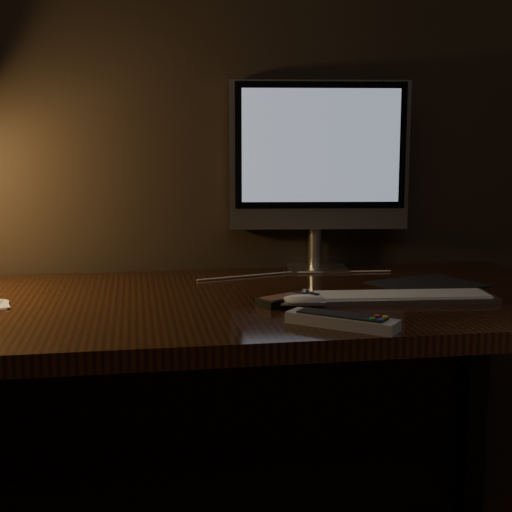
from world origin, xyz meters
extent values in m
cube|color=black|center=(0.00, 2.26, 1.35)|extent=(4.00, 0.02, 2.70)
cube|color=#33190B|center=(0.00, 1.85, 0.73)|extent=(1.60, 0.75, 0.04)
cube|color=black|center=(0.75, 2.18, 0.35)|extent=(0.06, 0.06, 0.71)
cube|color=black|center=(0.00, 2.20, 0.45)|extent=(1.48, 0.02, 0.51)
cube|color=silver|center=(0.28, 2.19, 0.75)|extent=(0.17, 0.16, 0.01)
cylinder|color=silver|center=(0.28, 2.22, 0.81)|extent=(0.04, 0.04, 0.10)
cube|color=silver|center=(0.28, 2.19, 1.06)|extent=(0.48, 0.09, 0.39)
cube|color=black|center=(0.28, 2.17, 1.08)|extent=(0.45, 0.06, 0.33)
cube|color=#90A2C4|center=(0.28, 2.17, 1.08)|extent=(0.41, 0.05, 0.30)
cube|color=silver|center=(0.36, 1.77, 0.76)|extent=(0.41, 0.15, 0.01)
cube|color=black|center=(0.48, 1.93, 0.75)|extent=(0.29, 0.26, 0.00)
ellipsoid|color=white|center=(0.13, 1.74, 0.76)|extent=(0.10, 0.06, 0.02)
cube|color=black|center=(0.11, 1.77, 0.76)|extent=(0.15, 0.11, 0.02)
cube|color=brown|center=(0.11, 1.77, 0.77)|extent=(0.10, 0.08, 0.00)
sphere|color=silver|center=(0.11, 1.77, 0.77)|extent=(0.01, 0.01, 0.01)
cube|color=#9C9FA2|center=(0.16, 1.57, 0.76)|extent=(0.20, 0.17, 0.02)
cube|color=black|center=(0.16, 1.57, 0.77)|extent=(0.15, 0.14, 0.00)
cylinder|color=red|center=(0.16, 1.57, 0.78)|extent=(0.01, 0.01, 0.00)
cylinder|color=#0C8C19|center=(0.16, 1.57, 0.78)|extent=(0.01, 0.01, 0.00)
cylinder|color=gold|center=(0.16, 1.57, 0.78)|extent=(0.01, 0.01, 0.00)
cylinder|color=#1433BF|center=(0.16, 1.57, 0.78)|extent=(0.01, 0.01, 0.00)
cylinder|color=white|center=(0.20, 2.10, 0.75)|extent=(0.51, 0.04, 0.00)
camera|label=1|loc=(-0.21, 0.33, 1.08)|focal=50.00mm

